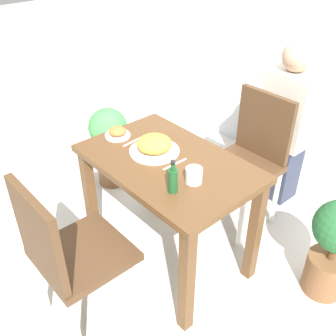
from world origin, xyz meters
The scene contains 14 objects.
ground_plane centered at (0.00, 0.00, 0.00)m, with size 16.00×16.00×0.00m, color beige.
wall_back centered at (0.00, 1.48, 1.30)m, with size 8.00×0.05×2.60m.
dining_table centered at (0.00, 0.00, 0.59)m, with size 0.97×0.62×0.72m.
chair_near centered at (0.04, -0.66, 0.51)m, with size 0.42×0.42×0.91m.
chair_far centered at (0.06, 0.66, 0.51)m, with size 0.42×0.42×0.91m.
food_plate centered at (-0.11, 0.00, 0.76)m, with size 0.28×0.28×0.10m.
side_plate centered at (-0.39, -0.05, 0.75)m, with size 0.15×0.15×0.06m.
drink_cup centered at (0.23, -0.03, 0.76)m, with size 0.08×0.08×0.08m.
sauce_bottle centered at (0.22, -0.16, 0.79)m, with size 0.05×0.05×0.18m.
fork_utensil centered at (-0.28, 0.00, 0.72)m, with size 0.03×0.20×0.00m.
spoon_utensil centered at (0.05, 0.00, 0.72)m, with size 0.01×0.16×0.00m.
potted_plant_left centered at (-0.90, 0.20, 0.37)m, with size 0.29×0.29×0.63m.
potted_plant_right centered at (0.78, 0.50, 0.35)m, with size 0.29×0.29×0.62m.
person_figure centered at (0.04, 1.05, 0.58)m, with size 0.34×0.22×1.17m.
Camera 1 is at (1.33, -1.17, 1.87)m, focal length 42.00 mm.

